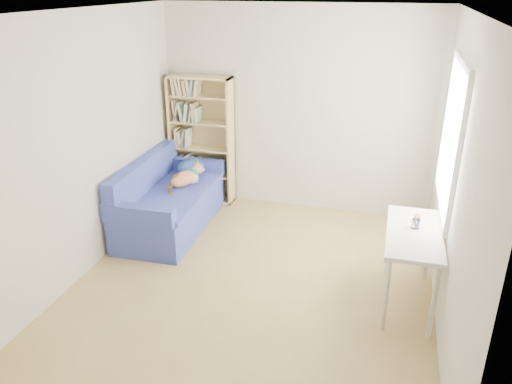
{
  "coord_description": "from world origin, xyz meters",
  "views": [
    {
      "loc": [
        1.19,
        -4.15,
        2.83
      ],
      "look_at": [
        -0.07,
        0.34,
        0.85
      ],
      "focal_mm": 35.0,
      "sensor_mm": 36.0,
      "label": 1
    }
  ],
  "objects_px": {
    "sofa": "(169,201)",
    "desk": "(413,240)",
    "pen_cup": "(416,223)",
    "bookshelf": "(202,145)"
  },
  "relations": [
    {
      "from": "sofa",
      "to": "desk",
      "type": "bearing_deg",
      "value": -19.06
    },
    {
      "from": "sofa",
      "to": "pen_cup",
      "type": "distance_m",
      "value": 3.0
    },
    {
      "from": "sofa",
      "to": "desk",
      "type": "xyz_separation_m",
      "value": [
        2.84,
        -0.88,
        0.34
      ]
    },
    {
      "from": "sofa",
      "to": "bookshelf",
      "type": "bearing_deg",
      "value": 81.63
    },
    {
      "from": "bookshelf",
      "to": "desk",
      "type": "distance_m",
      "value": 3.27
    },
    {
      "from": "sofa",
      "to": "pen_cup",
      "type": "relative_size",
      "value": 11.97
    },
    {
      "from": "desk",
      "to": "bookshelf",
      "type": "bearing_deg",
      "value": 147.07
    },
    {
      "from": "bookshelf",
      "to": "sofa",
      "type": "bearing_deg",
      "value": -96.53
    },
    {
      "from": "sofa",
      "to": "desk",
      "type": "distance_m",
      "value": 3.0
    },
    {
      "from": "bookshelf",
      "to": "desk",
      "type": "relative_size",
      "value": 1.6
    }
  ]
}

